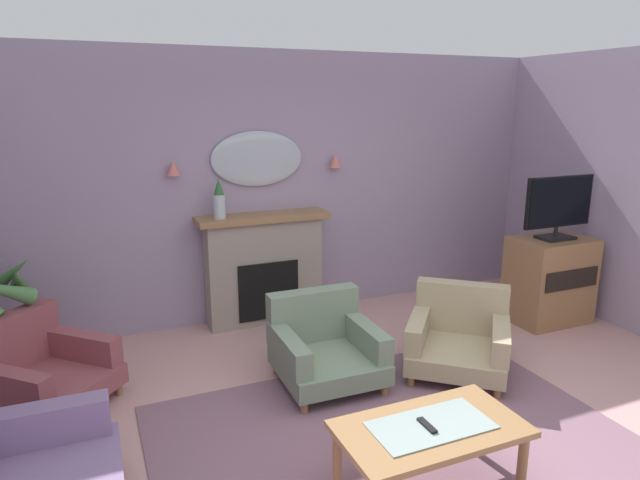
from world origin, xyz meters
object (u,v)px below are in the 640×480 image
Objects in this scene: wall_mirror at (257,159)px; fireplace at (264,270)px; armchair_near_fireplace at (459,336)px; wall_sconce_left at (173,168)px; tv_remote at (427,426)px; tv_flatscreen at (559,206)px; mantel_vase_left at (219,200)px; wall_sconce_right at (335,161)px; armchair_beside_couch at (38,370)px; armchair_in_corner at (324,345)px; coffee_table at (430,434)px; tv_cabinet at (549,280)px.

fireplace is at bearing -90.00° from wall_mirror.
armchair_near_fireplace is at bearing -56.71° from wall_mirror.
armchair_near_fireplace is at bearing -41.04° from wall_sconce_left.
tv_remote is 3.34m from tv_flatscreen.
wall_mirror reaches higher than mantel_vase_left.
wall_sconce_right reaches higher than armchair_near_fireplace.
tv_remote is at bearing -42.71° from armchair_beside_couch.
fireplace is 1.19× the size of armchair_beside_couch.
armchair_beside_couch is 2.21m from armchair_in_corner.
mantel_vase_left is at bearing -16.70° from wall_sconce_left.
wall_sconce_right is 2.34m from tv_flatscreen.
wall_sconce_right is 0.17× the size of tv_flatscreen.
armchair_in_corner is (2.16, -0.46, 0.00)m from armchair_beside_couch.
wall_mirror is (0.45, 0.17, 0.36)m from mantel_vase_left.
coffee_table is 0.08m from tv_remote.
coffee_table is at bearing -88.43° from fireplace.
mantel_vase_left reaches higher than armchair_near_fireplace.
armchair_beside_couch is 1.37× the size of armchair_in_corner.
tv_flatscreen is at bearing -25.51° from wall_mirror.
coffee_table is at bearing -42.18° from armchair_beside_couch.
armchair_in_corner is (-1.15, 0.29, 0.00)m from armchair_near_fireplace.
armchair_beside_couch is (-2.18, 1.97, -0.08)m from coffee_table.
mantel_vase_left reaches higher than armchair_beside_couch.
tv_flatscreen is (3.62, -1.27, -0.41)m from wall_sconce_left.
coffee_table is (0.08, -3.07, -1.33)m from wall_mirror.
coffee_table is 6.88× the size of tv_remote.
fireplace is 1.38m from wall_sconce_right.
armchair_in_corner is (-0.02, 1.52, -0.08)m from coffee_table.
armchair_near_fireplace is (1.16, 1.24, -0.15)m from tv_remote.
tv_cabinet is at bearing 33.17° from tv_remote.
armchair_near_fireplace is at bearing 47.38° from coffee_table.
wall_mirror is 2.75m from armchair_beside_couch.
armchair_in_corner reaches higher than tv_remote.
armchair_near_fireplace is 1.36× the size of tv_flatscreen.
tv_remote is 0.18× the size of tv_cabinet.
tv_remote is at bearing -147.14° from tv_flatscreen.
fireplace is at bearing -6.16° from wall_sconce_left.
wall_sconce_left is at bearing 160.64° from tv_flatscreen.
armchair_near_fireplace is at bearing 46.76° from tv_remote.
wall_mirror is 3.33m from tv_remote.
fireplace is 2.11m from armchair_near_fireplace.
tv_cabinet is (2.77, -1.30, -1.26)m from wall_mirror.
wall_mirror is at bearing 27.59° from armchair_beside_couch.
armchair_near_fireplace is (0.36, -1.79, -1.35)m from wall_sconce_right.
fireplace is 3.00m from tv_cabinet.
wall_sconce_right is at bearing 101.36° from armchair_near_fireplace.
wall_sconce_left is 4.02m from tv_cabinet.
tv_cabinet reaches higher than tv_remote.
tv_cabinet is (2.72, 1.78, -0.00)m from tv_remote.
tv_cabinet is at bearing 5.34° from armchair_in_corner.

